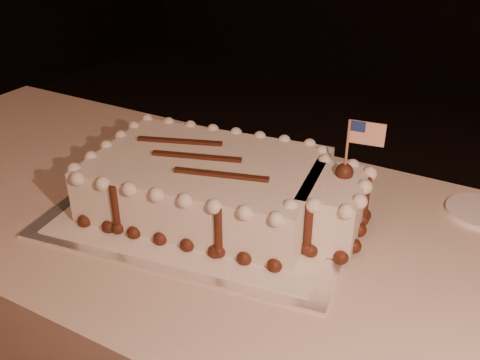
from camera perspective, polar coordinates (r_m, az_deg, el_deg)
The scene contains 3 objects.
cake_board at distance 1.17m, azimuth -3.43°, elevation -3.04°, with size 0.63×0.47×0.01m, color white.
doily at distance 1.16m, azimuth -3.43°, elevation -2.83°, with size 0.56×0.43×0.00m, color white.
sheet_cake at distance 1.12m, azimuth -1.97°, elevation -0.65°, with size 0.61×0.40×0.24m.
Camera 1 is at (0.36, -0.22, 1.37)m, focal length 40.00 mm.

